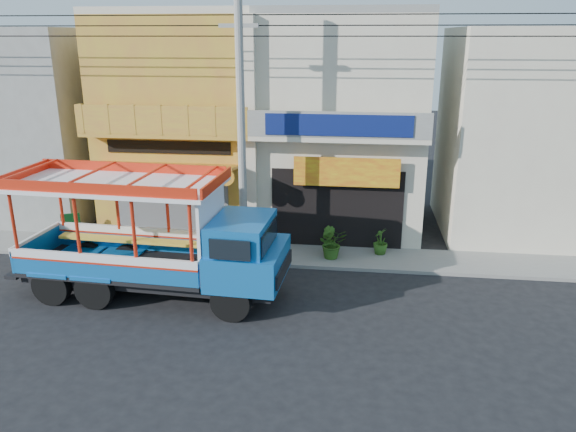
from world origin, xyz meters
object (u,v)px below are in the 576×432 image
at_px(songthaew_truck, 169,240).
at_px(potted_plant_c, 380,241).
at_px(potted_plant_a, 332,243).
at_px(utility_pole, 246,113).
at_px(green_sign, 72,229).
at_px(potted_plant_b, 329,240).

height_order(songthaew_truck, potted_plant_c, songthaew_truck).
height_order(potted_plant_a, potted_plant_c, potted_plant_a).
distance_m(utility_pole, green_sign, 8.22).
relative_size(green_sign, potted_plant_c, 1.12).
distance_m(utility_pole, songthaew_truck, 4.65).
distance_m(green_sign, potted_plant_a, 9.60).
bearing_deg(potted_plant_c, potted_plant_b, -73.48).
bearing_deg(potted_plant_c, green_sign, -77.57).
bearing_deg(songthaew_truck, utility_pole, 58.61).
xyz_separation_m(green_sign, potted_plant_a, (9.58, -0.51, 0.09)).
xyz_separation_m(songthaew_truck, potted_plant_c, (6.13, 3.92, -1.20)).
bearing_deg(potted_plant_a, utility_pole, 172.19).
xyz_separation_m(potted_plant_b, potted_plant_c, (1.77, 0.14, -0.01)).
distance_m(utility_pole, potted_plant_c, 6.36).
bearing_deg(songthaew_truck, green_sign, 142.78).
distance_m(utility_pole, potted_plant_a, 5.22).
height_order(utility_pole, green_sign, utility_pole).
height_order(songthaew_truck, potted_plant_a, songthaew_truck).
xyz_separation_m(utility_pole, potted_plant_c, (4.40, 1.08, -4.46)).
xyz_separation_m(songthaew_truck, potted_plant_a, (4.51, 3.35, -1.14)).
bearing_deg(potted_plant_c, utility_pole, -64.07).
relative_size(potted_plant_a, potted_plant_b, 1.12).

